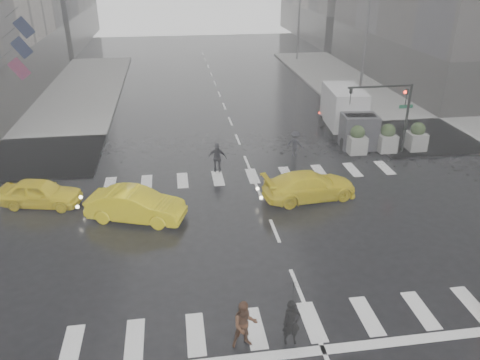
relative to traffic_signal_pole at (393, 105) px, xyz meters
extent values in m
plane|color=black|center=(-9.01, -8.01, -3.22)|extent=(120.00, 120.00, 0.00)
cube|color=gray|center=(10.49, 9.49, -3.14)|extent=(35.00, 35.00, 0.15)
cube|color=#2B2A27|center=(19.99, 47.99, -1.02)|extent=(26.05, 26.05, 4.40)
cylinder|color=black|center=(0.99, -0.01, -0.97)|extent=(0.16, 0.16, 4.50)
cylinder|color=black|center=(-1.01, -0.01, 1.18)|extent=(4.00, 0.12, 0.12)
imported|color=black|center=(0.74, -0.01, 0.48)|extent=(0.16, 0.20, 1.00)
imported|color=black|center=(-2.81, -0.01, 0.68)|extent=(0.16, 0.20, 1.00)
sphere|color=#FF190C|center=(0.64, -0.01, 0.78)|extent=(0.20, 0.20, 0.20)
cube|color=#0D5D36|center=(0.99, 0.29, -0.22)|extent=(0.90, 0.03, 0.22)
cylinder|color=#59595B|center=(1.99, 9.99, 1.28)|extent=(0.20, 0.20, 9.00)
cylinder|color=#59595B|center=(1.99, 29.99, 1.28)|extent=(0.20, 0.20, 9.00)
cube|color=gray|center=(-2.01, 0.19, -2.52)|extent=(1.10, 1.10, 1.10)
sphere|color=#1E3015|center=(-2.01, 0.19, -1.72)|extent=(0.90, 0.90, 0.90)
cube|color=gray|center=(-0.01, 0.19, -2.52)|extent=(1.10, 1.10, 1.10)
sphere|color=#1E3015|center=(-0.01, 0.19, -1.72)|extent=(0.90, 0.90, 0.90)
cube|color=gray|center=(1.99, 0.19, -2.52)|extent=(1.10, 1.10, 1.10)
sphere|color=#1E3015|center=(1.99, 0.19, -1.72)|extent=(0.90, 0.90, 0.90)
cylinder|color=#59595B|center=(-24.91, 8.99, 1.78)|extent=(2.00, 0.06, 1.43)
cube|color=red|center=(-23.81, 8.99, 1.03)|extent=(1.54, 0.02, 1.66)
cylinder|color=#59595B|center=(-24.91, 10.49, 2.98)|extent=(2.00, 0.06, 1.43)
cube|color=#0E1534|center=(-23.81, 10.49, 2.23)|extent=(1.54, 0.02, 1.66)
cylinder|color=#59595B|center=(-24.91, 11.99, 4.18)|extent=(2.00, 0.06, 1.43)
cube|color=#0E1534|center=(-23.81, 11.99, 3.43)|extent=(1.54, 0.02, 1.66)
imported|color=black|center=(-9.96, -14.81, -2.40)|extent=(0.60, 0.39, 1.63)
imported|color=black|center=(-9.96, -14.81, -1.23)|extent=(0.96, 0.98, 0.88)
imported|color=#4A2B1A|center=(-11.46, -14.72, -2.36)|extent=(0.87, 0.70, 1.71)
imported|color=black|center=(-10.92, -1.14, -2.32)|extent=(1.17, 0.86, 1.80)
imported|color=black|center=(-5.88, 0.57, -2.39)|extent=(1.21, 1.04, 1.64)
imported|color=yellow|center=(-20.13, -3.86, -2.53)|extent=(4.27, 2.44, 1.37)
imported|color=yellow|center=(-15.31, -6.01, -2.46)|extent=(4.89, 3.01, 1.52)
imported|color=yellow|center=(-6.56, -5.09, -2.51)|extent=(4.53, 2.50, 1.42)
cube|color=silver|center=(-1.51, 4.24, -1.27)|extent=(2.28, 4.37, 2.56)
cube|color=#2E2E33|center=(-1.51, 1.20, -2.03)|extent=(2.18, 1.71, 2.18)
cube|color=black|center=(-1.51, 1.20, -1.37)|extent=(1.90, 0.85, 0.85)
cylinder|color=black|center=(-2.50, 1.01, -2.79)|extent=(0.27, 0.85, 0.85)
cylinder|color=black|center=(-0.51, 1.01, -2.79)|extent=(0.27, 0.85, 0.85)
cylinder|color=black|center=(-2.50, 3.10, -2.79)|extent=(0.27, 0.85, 0.85)
cylinder|color=black|center=(-0.51, 3.10, -2.79)|extent=(0.27, 0.85, 0.85)
cylinder|color=black|center=(-2.50, 5.76, -2.79)|extent=(0.27, 0.85, 0.85)
cylinder|color=black|center=(-0.51, 5.76, -2.79)|extent=(0.27, 0.85, 0.85)
camera|label=1|loc=(-13.27, -25.93, 8.15)|focal=35.00mm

